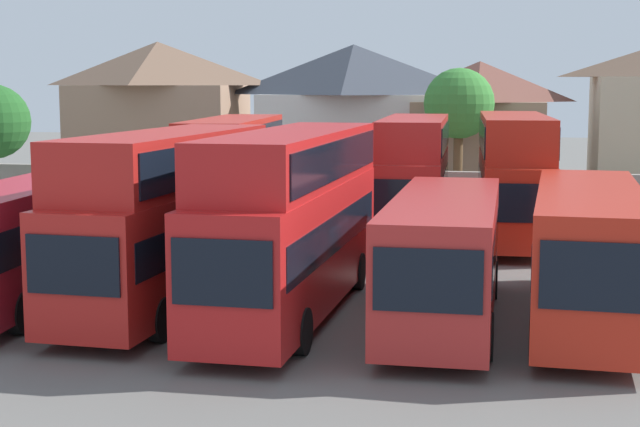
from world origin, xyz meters
name	(u,v)px	position (x,y,z in m)	size (l,w,h in m)	color
ground	(382,221)	(0.00, 18.00, 0.00)	(140.00, 140.00, 0.00)	slate
depot_boundary_wall	(395,188)	(0.00, 23.37, 0.90)	(56.00, 0.50, 1.80)	gray
bus_1	(31,235)	(-7.68, -0.06, 1.94)	(3.14, 10.97, 3.39)	#B21827
bus_2	(167,210)	(-3.67, 0.02, 2.73)	(3.11, 10.62, 4.85)	red
bus_3	(292,212)	(-0.16, -0.06, 2.77)	(2.83, 11.85, 4.91)	red
bus_4	(444,252)	(3.87, -0.32, 1.89)	(2.69, 10.36, 3.30)	#B22523
bus_5	(588,247)	(7.48, 0.37, 2.00)	(3.14, 11.05, 3.50)	red
bus_6	(232,169)	(-5.56, 13.10, 2.67)	(3.44, 11.08, 4.73)	red
bus_7	(329,189)	(-1.54, 13.06, 1.93)	(2.84, 10.46, 3.37)	#B21818
bus_8	(414,170)	(1.78, 13.83, 2.70)	(2.81, 10.58, 4.79)	red
bus_9	(513,170)	(5.69, 13.86, 2.77)	(3.00, 11.75, 4.91)	#B12314
house_terrace_left	(159,112)	(-15.45, 31.56, 4.40)	(10.29, 6.91, 8.63)	#9E7A60
house_terrace_centre	(353,115)	(-3.43, 31.53, 4.28)	(10.96, 6.39, 8.37)	silver
house_terrace_right	(479,125)	(3.87, 31.34, 3.77)	(7.65, 7.26, 7.38)	#9E7A60
tree_left_of_lot	(459,104)	(2.97, 25.87, 5.05)	(3.65, 3.65, 6.93)	brown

